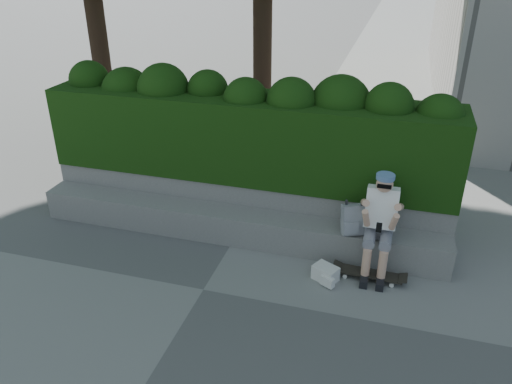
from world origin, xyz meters
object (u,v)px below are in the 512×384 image
(backpack_plaid, at_px, (352,220))
(backpack_ground, at_px, (325,273))
(person, at_px, (380,220))
(skateboard, at_px, (369,274))

(backpack_plaid, xyz_separation_m, backpack_ground, (-0.24, -0.51, -0.55))
(backpack_plaid, bearing_deg, person, -37.05)
(skateboard, bearing_deg, backpack_ground, -159.36)
(skateboard, height_order, backpack_plaid, backpack_plaid)
(skateboard, xyz_separation_m, backpack_ground, (-0.54, -0.18, 0.03))
(person, xyz_separation_m, backpack_plaid, (-0.35, 0.08, -0.10))
(person, distance_m, backpack_ground, 0.98)
(skateboard, relative_size, backpack_ground, 2.79)
(person, relative_size, skateboard, 1.62)
(person, xyz_separation_m, skateboard, (-0.05, -0.25, -0.68))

